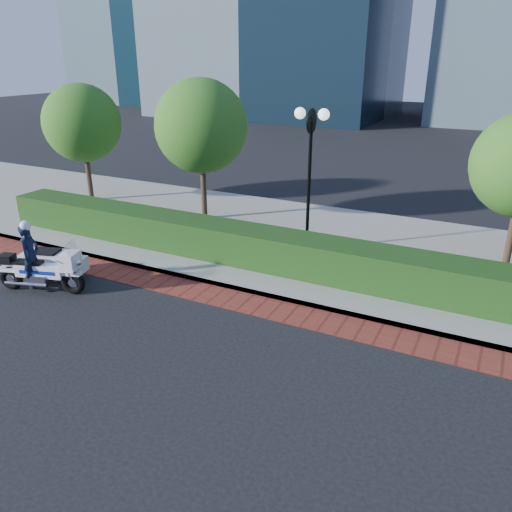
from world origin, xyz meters
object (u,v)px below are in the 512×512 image
at_px(tree_a, 82,123).
at_px(police_motorcycle, 43,263).
at_px(tree_b, 201,126).
at_px(lamppost, 310,159).

relative_size(tree_a, police_motorcycle, 1.90).
xyz_separation_m(tree_a, tree_b, (5.50, 0.00, 0.21)).
bearing_deg(tree_b, police_motorcycle, -97.45).
bearing_deg(tree_b, tree_a, 180.00).
distance_m(tree_b, police_motorcycle, 7.12).
bearing_deg(lamppost, tree_a, 172.59).
distance_m(lamppost, tree_a, 10.09).
bearing_deg(tree_a, lamppost, -7.41).
bearing_deg(lamppost, police_motorcycle, -135.80).
bearing_deg(police_motorcycle, lamppost, 26.69).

